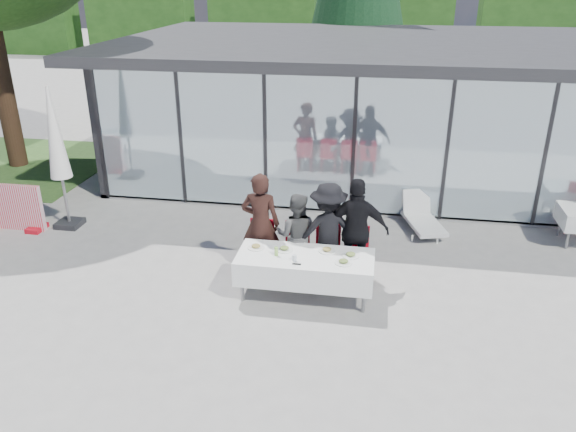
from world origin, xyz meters
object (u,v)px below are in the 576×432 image
object	(u,v)px
folded_eyeglasses	(297,264)
juice_bottle	(276,251)
diner_chair_d	(356,251)
lounger	(421,217)
plate_a	(256,247)
plate_b	(284,249)
market_umbrella	(56,141)
dining_table	(305,267)
diner_chair_b	(297,246)
diner_b	(296,235)
diner_d	(357,231)
plate_d	(351,255)
diner_chair_a	(261,243)
plate_extra	(344,262)
diner_a	(261,224)
diner_chair_c	(327,248)
plate_c	(327,250)
diner_c	(328,231)

from	to	relation	value
folded_eyeglasses	juice_bottle	bearing A→B (deg)	146.50
diner_chair_d	lounger	size ratio (longest dim) A/B	0.67
plate_a	juice_bottle	distance (m)	0.45
plate_b	market_umbrella	distance (m)	5.45
dining_table	diner_chair_b	world-z (taller)	diner_chair_b
diner_b	diner_d	distance (m)	1.07
market_umbrella	plate_d	bearing A→B (deg)	-16.62
diner_chair_a	juice_bottle	world-z (taller)	diner_chair_a
diner_chair_d	diner_d	bearing A→B (deg)	-90.00
diner_d	plate_extra	xyz separation A→B (m)	(-0.15, -0.86, -0.17)
dining_table	plate_extra	size ratio (longest dim) A/B	7.94
diner_a	diner_chair_c	distance (m)	1.26
diner_chair_b	market_umbrella	xyz separation A→B (m)	(-5.14, 1.19, 1.36)
diner_chair_d	market_umbrella	size ratio (longest dim) A/B	0.33
plate_c	folded_eyeglasses	distance (m)	0.69
plate_extra	plate_b	bearing A→B (deg)	163.72
diner_a	lounger	bearing A→B (deg)	-141.02
plate_d	juice_bottle	bearing A→B (deg)	-171.63
diner_b	diner_chair_c	distance (m)	0.60
diner_chair_b	plate_c	world-z (taller)	diner_chair_b
folded_eyeglasses	lounger	size ratio (longest dim) A/B	0.10
diner_b	diner_chair_b	size ratio (longest dim) A/B	1.59
plate_b	diner_chair_d	bearing A→B (deg)	27.25
diner_c	diner_d	world-z (taller)	diner_d
diner_a	plate_extra	size ratio (longest dim) A/B	6.63
diner_d	plate_c	xyz separation A→B (m)	(-0.46, -0.49, -0.17)
diner_chair_b	folded_eyeglasses	distance (m)	1.10
diner_c	plate_d	world-z (taller)	diner_c
folded_eyeglasses	market_umbrella	world-z (taller)	market_umbrella
diner_chair_a	diner_b	bearing A→B (deg)	-3.12
diner_a	diner_b	size ratio (longest dim) A/B	1.22
diner_chair_a	lounger	size ratio (longest dim) A/B	0.67
folded_eyeglasses	diner_d	bearing A→B (deg)	49.25
diner_chair_d	plate_d	bearing A→B (deg)	-95.09
diner_b	diner_c	size ratio (longest dim) A/B	0.87
diner_c	plate_c	world-z (taller)	diner_c
diner_a	juice_bottle	size ratio (longest dim) A/B	12.50
diner_a	folded_eyeglasses	distance (m)	1.32
diner_chair_c	folded_eyeglasses	distance (m)	1.16
folded_eyeglasses	diner_b	bearing A→B (deg)	99.04
diner_chair_b	diner_chair_d	size ratio (longest dim) A/B	1.00
diner_chair_d	plate_extra	distance (m)	0.94
dining_table	lounger	bearing A→B (deg)	56.49
diner_chair_a	market_umbrella	world-z (taller)	market_umbrella
dining_table	plate_extra	distance (m)	0.70
diner_chair_c	plate_c	bearing A→B (deg)	-85.83
plate_b	market_umbrella	size ratio (longest dim) A/B	0.09
plate_c	diner_chair_d	bearing A→B (deg)	48.84
plate_b	juice_bottle	size ratio (longest dim) A/B	1.89
juice_bottle	folded_eyeglasses	world-z (taller)	juice_bottle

